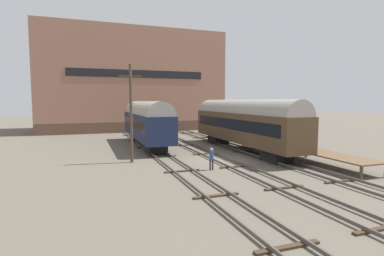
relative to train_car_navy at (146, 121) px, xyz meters
name	(u,v)px	position (x,y,z in m)	size (l,w,h in m)	color
ground_plane	(219,160)	(4.34, -10.16, -2.87)	(200.00, 200.00, 0.00)	#60594C
track_left	(171,162)	(0.00, -10.16, -2.73)	(2.60, 60.00, 0.26)	#4C4742
track_middle	(219,158)	(4.34, -10.16, -2.73)	(2.60, 60.00, 0.26)	#4C4742
track_right	(262,155)	(8.68, -10.16, -2.73)	(2.60, 60.00, 0.26)	#4C4742
train_car_navy	(146,121)	(0.00, 0.00, 0.00)	(2.97, 15.06, 5.07)	black
train_car_brown	(243,122)	(8.68, -6.43, 0.13)	(2.87, 18.07, 5.24)	black
station_platform	(296,148)	(11.25, -11.64, -1.93)	(2.49, 15.60, 1.02)	brown
bench	(273,137)	(11.16, -8.24, -1.37)	(1.40, 0.40, 0.91)	brown
person_worker	(211,157)	(2.23, -13.39, -1.87)	(0.32, 0.32, 1.67)	#282833
utility_pole	(131,112)	(-2.90, -8.58, 1.33)	(1.80, 0.24, 8.09)	#473828
warehouse_building	(132,82)	(1.79, 21.99, 5.72)	(30.95, 13.41, 17.18)	brown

